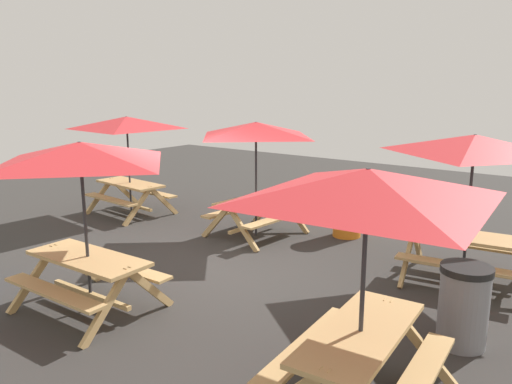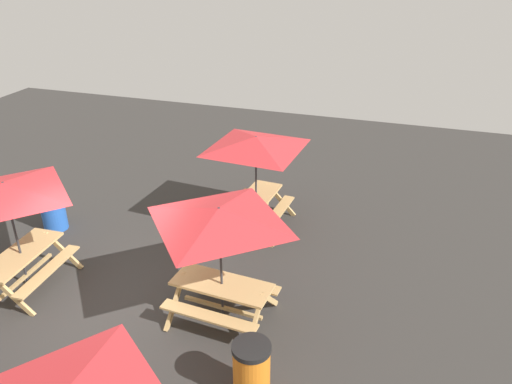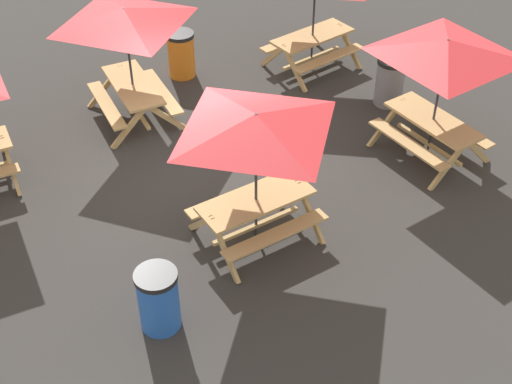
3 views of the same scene
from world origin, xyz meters
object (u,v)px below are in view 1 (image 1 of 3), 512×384
Objects in this scene: picnic_table_3 at (474,156)px; picnic_table_4 at (367,203)px; trash_bin_gray at (464,306)px; picnic_table_1 at (81,166)px; picnic_table_0 at (127,130)px; picnic_table_2 at (256,138)px; trash_bin_orange at (347,212)px.

picnic_table_3 and picnic_table_4 have the same top height.
picnic_table_4 is 2.35m from trash_bin_gray.
trash_bin_gray is at bearing -156.48° from picnic_table_1.
picnic_table_0 and picnic_table_2 have the same top height.
picnic_table_3 reaches higher than trash_bin_orange.
trash_bin_orange is (-1.21, -5.17, -1.49)m from picnic_table_1.
picnic_table_3 is 2.38× the size of trash_bin_orange.
picnic_table_4 is at bearing 160.35° from picnic_table_0.
trash_bin_gray is at bearing 97.21° from picnic_table_3.
picnic_table_0 reaches higher than trash_bin_orange.
picnic_table_3 is at bearing -172.53° from picnic_table_0.
trash_bin_orange is (-4.89, -1.51, -1.49)m from picnic_table_0.
picnic_table_0 is at bearing -118.50° from picnic_table_4.
picnic_table_1 reaches higher than trash_bin_orange.
picnic_table_1 and picnic_table_3 have the same top height.
picnic_table_2 is at bearing -8.09° from picnic_table_3.
picnic_table_3 is at bearing 156.66° from trash_bin_orange.
trash_bin_gray is (-3.08, 3.09, 0.00)m from trash_bin_orange.
picnic_table_0 is 5.33m from trash_bin_orange.
trash_bin_gray is (-7.97, 1.59, -1.49)m from picnic_table_0.
picnic_table_3 is 2.54m from trash_bin_gray.
picnic_table_1 is 1.00× the size of picnic_table_2.
trash_bin_orange is at bearing -105.50° from picnic_table_1.
trash_bin_gray is (-4.59, 2.03, -1.49)m from picnic_table_2.
picnic_table_4 reaches higher than trash_bin_gray.
picnic_table_3 is 3.16m from trash_bin_orange.
picnic_table_1 is at bearing 76.86° from trash_bin_orange.
picnic_table_3 is (-4.07, 0.05, 0.00)m from picnic_table_2.
trash_bin_orange is (-1.51, -1.06, -1.49)m from picnic_table_2.
picnic_table_2 is 1.00× the size of picnic_table_3.
trash_bin_gray is at bearing 160.54° from picnic_table_4.
picnic_table_2 is at bearing 35.09° from trash_bin_orange.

